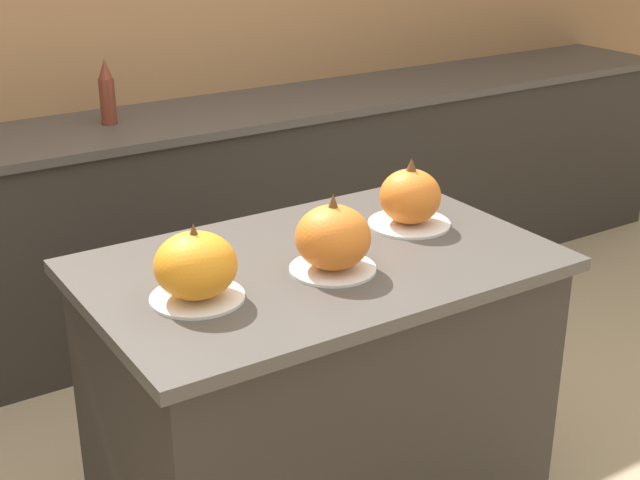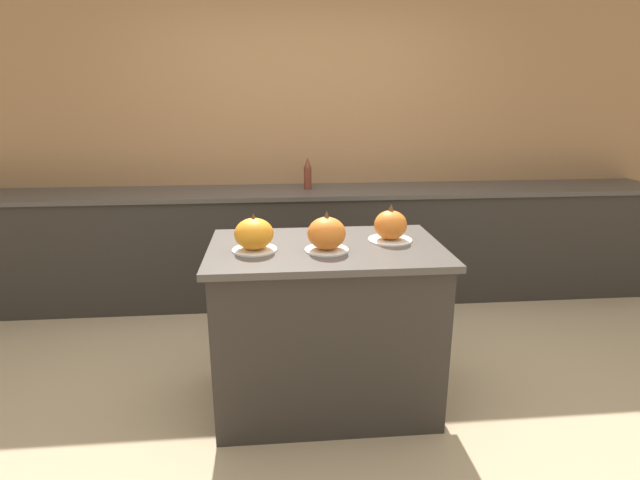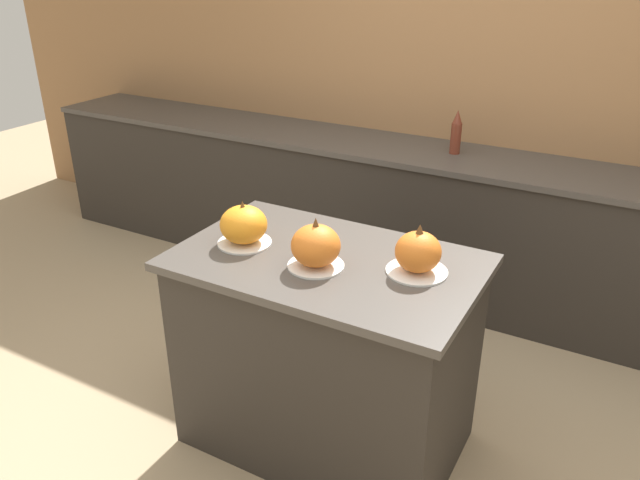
{
  "view_description": "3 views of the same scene",
  "coord_description": "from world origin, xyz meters",
  "views": [
    {
      "loc": [
        -1.15,
        -1.81,
        1.85
      ],
      "look_at": [
        -0.01,
        -0.03,
        0.99
      ],
      "focal_mm": 50.0,
      "sensor_mm": 36.0,
      "label": 1
    },
    {
      "loc": [
        -0.26,
        -2.47,
        1.68
      ],
      "look_at": [
        -0.03,
        -0.01,
        0.96
      ],
      "focal_mm": 28.0,
      "sensor_mm": 36.0,
      "label": 2
    },
    {
      "loc": [
        1.06,
        -1.95,
        2.05
      ],
      "look_at": [
        -0.03,
        0.0,
        1.0
      ],
      "focal_mm": 35.0,
      "sensor_mm": 36.0,
      "label": 3
    }
  ],
  "objects": [
    {
      "name": "bottle_tall",
      "position": [
        0.01,
        1.57,
        1.06
      ],
      "size": [
        0.06,
        0.06,
        0.26
      ],
      "color": "maroon",
      "rests_on": "back_counter"
    },
    {
      "name": "kitchen_island",
      "position": [
        0.0,
        0.0,
        0.46
      ],
      "size": [
        1.22,
        0.77,
        0.92
      ],
      "color": "#2D2823",
      "rests_on": "ground_plane"
    },
    {
      "name": "pumpkin_cake_left",
      "position": [
        -0.37,
        -0.04,
        1.0
      ],
      "size": [
        0.23,
        0.23,
        0.19
      ],
      "color": "white",
      "rests_on": "kitchen_island"
    },
    {
      "name": "pumpkin_cake_right",
      "position": [
        0.36,
        0.07,
        1.0
      ],
      "size": [
        0.24,
        0.24,
        0.2
      ],
      "color": "white",
      "rests_on": "kitchen_island"
    },
    {
      "name": "wall_back",
      "position": [
        0.0,
        1.86,
        1.25
      ],
      "size": [
        8.0,
        0.06,
        2.5
      ],
      "color": "#9E7047",
      "rests_on": "ground_plane"
    },
    {
      "name": "pumpkin_cake_center",
      "position": [
        -0.01,
        -0.08,
        1.01
      ],
      "size": [
        0.22,
        0.22,
        0.21
      ],
      "color": "white",
      "rests_on": "kitchen_island"
    },
    {
      "name": "back_counter",
      "position": [
        0.0,
        1.53,
        0.47
      ],
      "size": [
        6.0,
        0.6,
        0.93
      ],
      "color": "#2D2823",
      "rests_on": "ground_plane"
    }
  ]
}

